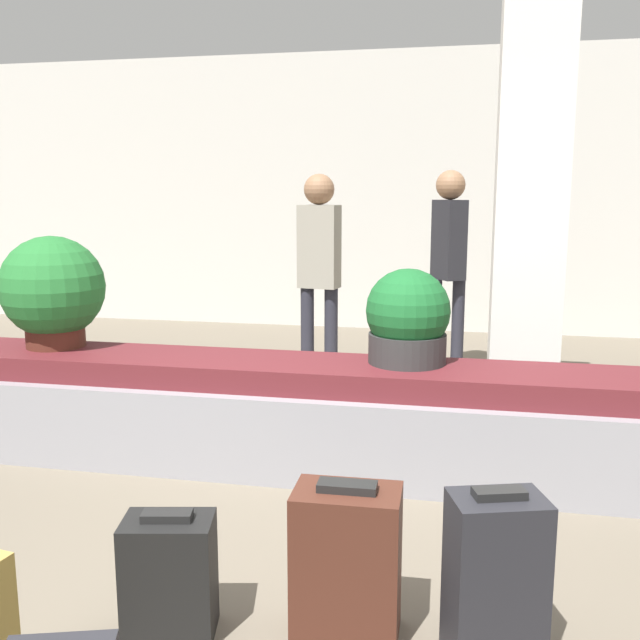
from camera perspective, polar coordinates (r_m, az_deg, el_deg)
ground_plane at (r=2.91m, az=-7.14°, el=-23.37°), size 18.00×18.00×0.00m
back_wall at (r=8.44m, az=6.22°, el=10.04°), size 18.00×0.06×3.20m
carousel at (r=4.23m, az=-0.00°, el=-7.80°), size 6.22×0.72×0.64m
pillar at (r=5.04m, az=16.47°, el=9.67°), size 0.46×0.46×3.20m
suitcase_3 at (r=2.73m, az=2.15°, el=-18.84°), size 0.39×0.26×0.59m
suitcase_5 at (r=2.82m, az=-11.95°, el=-19.41°), size 0.36×0.28×0.48m
suitcase_7 at (r=2.65m, az=13.84°, el=-19.54°), size 0.37×0.30×0.63m
potted_plant_0 at (r=4.81m, az=-20.59°, el=2.17°), size 0.65×0.65×0.71m
potted_plant_1 at (r=4.11m, az=7.03°, el=0.05°), size 0.48×0.48×0.55m
traveler_0 at (r=5.79m, az=-0.07°, el=4.73°), size 0.35×0.25×1.76m
traveler_1 at (r=6.31m, az=10.24°, el=5.30°), size 0.32×0.37×1.80m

